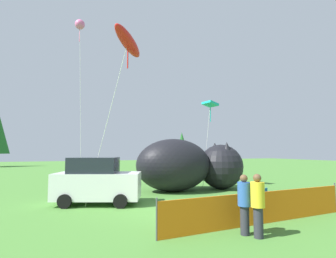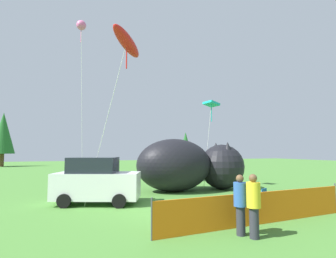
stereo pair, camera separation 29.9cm
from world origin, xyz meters
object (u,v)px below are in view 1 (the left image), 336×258
object	(u,v)px
parked_car	(97,181)
kite_teal_diamond	(210,105)
spectator_in_yellow_shirt	(258,203)
kite_red_lizard	(128,42)
spectator_in_grey_shirt	(244,202)
inflatable_cat	(188,167)
folding_chair	(262,197)
kite_pink_octopus	(80,26)

from	to	relation	value
parked_car	kite_teal_diamond	xyz separation A→B (m)	(8.20, 3.11, 4.78)
kite_teal_diamond	spectator_in_yellow_shirt	bearing A→B (deg)	-113.12
parked_car	kite_red_lizard	xyz separation A→B (m)	(1.14, -1.31, 6.65)
spectator_in_grey_shirt	kite_red_lizard	size ratio (longest dim) A/B	0.22
spectator_in_yellow_shirt	kite_teal_diamond	bearing A→B (deg)	66.88
inflatable_cat	kite_teal_diamond	bearing A→B (deg)	22.71
parked_car	folding_chair	distance (m)	7.73
folding_chair	inflatable_cat	xyz separation A→B (m)	(-0.68, 6.08, 1.00)
parked_car	kite_pink_octopus	xyz separation A→B (m)	(-0.79, 6.31, 10.62)
folding_chair	inflatable_cat	bearing A→B (deg)	-21.12
folding_chair	kite_teal_diamond	bearing A→B (deg)	-39.65
inflatable_cat	kite_red_lizard	distance (m)	8.69
spectator_in_yellow_shirt	kite_red_lizard	size ratio (longest dim) A/B	0.22
folding_chair	inflatable_cat	world-z (taller)	inflatable_cat
folding_chair	spectator_in_grey_shirt	world-z (taller)	spectator_in_grey_shirt
spectator_in_yellow_shirt	kite_pink_octopus	size ratio (longest dim) A/B	0.16
kite_red_lizard	kite_pink_octopus	bearing A→B (deg)	104.20
parked_car	spectator_in_yellow_shirt	size ratio (longest dim) A/B	2.33
kite_teal_diamond	kite_red_lizard	distance (m)	8.54
folding_chair	spectator_in_grey_shirt	size ratio (longest dim) A/B	0.51
kite_pink_octopus	kite_red_lizard	world-z (taller)	kite_pink_octopus
folding_chair	spectator_in_yellow_shirt	distance (m)	4.10
kite_pink_octopus	folding_chair	bearing A→B (deg)	-53.32
parked_car	kite_teal_diamond	bearing A→B (deg)	41.39
folding_chair	spectator_in_yellow_shirt	size ratio (longest dim) A/B	0.50
parked_car	spectator_in_grey_shirt	size ratio (longest dim) A/B	2.39
parked_car	folding_chair	size ratio (longest dim) A/B	4.71
kite_pink_octopus	kite_red_lizard	size ratio (longest dim) A/B	1.44
spectator_in_yellow_shirt	spectator_in_grey_shirt	world-z (taller)	spectator_in_yellow_shirt
folding_chair	kite_teal_diamond	world-z (taller)	kite_teal_diamond
inflatable_cat	spectator_in_yellow_shirt	world-z (taller)	inflatable_cat
parked_car	folding_chair	world-z (taller)	parked_car
parked_car	kite_teal_diamond	world-z (taller)	kite_teal_diamond
inflatable_cat	spectator_in_yellow_shirt	distance (m)	9.33
spectator_in_grey_shirt	kite_teal_diamond	bearing A→B (deg)	65.06
kite_red_lizard	spectator_in_yellow_shirt	bearing A→B (deg)	-62.59
kite_pink_octopus	kite_teal_diamond	size ratio (longest dim) A/B	1.98
spectator_in_yellow_shirt	kite_teal_diamond	size ratio (longest dim) A/B	0.31
parked_car	inflatable_cat	size ratio (longest dim) A/B	0.59
parked_car	inflatable_cat	distance (m)	6.48
spectator_in_yellow_shirt	kite_pink_octopus	world-z (taller)	kite_pink_octopus
inflatable_cat	kite_red_lizard	bearing A→B (deg)	-141.32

